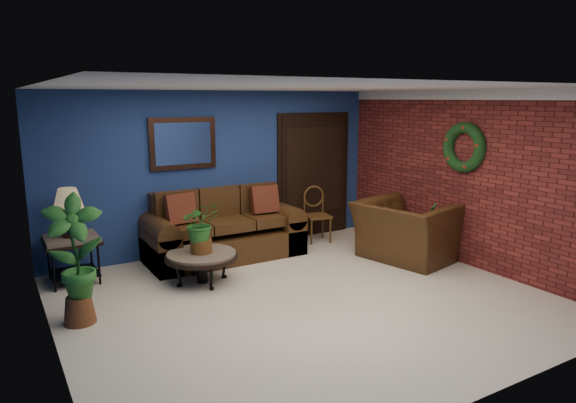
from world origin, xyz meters
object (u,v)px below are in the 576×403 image
table_lamp (69,207)px  coffee_table (202,257)px  sofa (222,234)px  side_chair (316,210)px  end_table (72,247)px  armchair (407,231)px

table_lamp → coffee_table: bearing=-31.3°
sofa → coffee_table: bearing=-127.2°
coffee_table → side_chair: size_ratio=1.02×
sofa → coffee_table: 1.15m
end_table → coffee_table: bearing=-31.3°
sofa → table_lamp: (-2.14, -0.04, 0.67)m
coffee_table → sofa: bearing=52.8°
sofa → side_chair: 1.74m
side_chair → coffee_table: bearing=-146.6°
end_table → armchair: size_ratio=0.51×
coffee_table → side_chair: side_chair is taller
end_table → armchair: 4.70m
coffee_table → armchair: 3.07m
sofa → end_table: size_ratio=3.43×
sofa → armchair: sofa is taller
coffee_table → table_lamp: bearing=148.7°
sofa → table_lamp: 2.24m
side_chair → armchair: size_ratio=0.69×
sofa → table_lamp: size_ratio=3.79×
table_lamp → sofa: bearing=1.0°
side_chair → table_lamp: bearing=-167.0°
sofa → coffee_table: (-0.70, -0.92, 0.01)m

